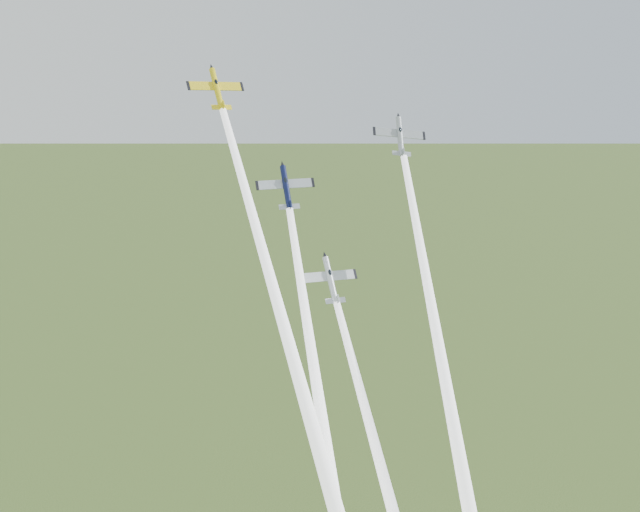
{
  "coord_description": "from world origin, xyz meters",
  "views": [
    {
      "loc": [
        -45.41,
        -95.55,
        118.41
      ],
      "look_at": [
        0.0,
        -6.0,
        92.0
      ],
      "focal_mm": 45.0,
      "sensor_mm": 36.0,
      "label": 1
    }
  ],
  "objects_px": {
    "plane_yellow": "(217,89)",
    "plane_silver_right": "(400,136)",
    "plane_navy": "(286,187)",
    "plane_silver_low": "(330,280)"
  },
  "relations": [
    {
      "from": "plane_silver_low",
      "to": "plane_navy",
      "type": "bearing_deg",
      "value": 122.94
    },
    {
      "from": "plane_navy",
      "to": "plane_silver_right",
      "type": "xyz_separation_m",
      "value": [
        17.22,
        -0.92,
        6.03
      ]
    },
    {
      "from": "plane_yellow",
      "to": "plane_silver_right",
      "type": "relative_size",
      "value": 1.02
    },
    {
      "from": "plane_silver_right",
      "to": "plane_yellow",
      "type": "bearing_deg",
      "value": 178.2
    },
    {
      "from": "plane_navy",
      "to": "plane_silver_low",
      "type": "distance_m",
      "value": 13.72
    },
    {
      "from": "plane_silver_right",
      "to": "plane_silver_low",
      "type": "height_order",
      "value": "plane_silver_right"
    },
    {
      "from": "plane_yellow",
      "to": "plane_silver_right",
      "type": "bearing_deg",
      "value": -17.64
    },
    {
      "from": "plane_navy",
      "to": "plane_silver_right",
      "type": "distance_m",
      "value": 18.27
    },
    {
      "from": "plane_silver_right",
      "to": "plane_navy",
      "type": "bearing_deg",
      "value": -168.75
    },
    {
      "from": "plane_navy",
      "to": "plane_silver_low",
      "type": "bearing_deg",
      "value": -47.34
    }
  ]
}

